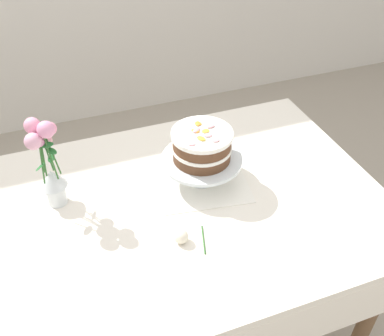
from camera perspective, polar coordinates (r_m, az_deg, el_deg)
name	(u,v)px	position (r m, az deg, el deg)	size (l,w,h in m)	color
ground_plane	(186,320)	(2.11, -0.81, -19.15)	(12.00, 12.00, 0.00)	#9E9384
dining_table	(186,224)	(1.58, -0.78, -7.23)	(1.40, 1.00, 0.74)	white
linen_napkin	(201,179)	(1.62, 1.21, -1.44)	(0.32, 0.32, 0.00)	white
cake_stand	(202,162)	(1.57, 1.25, 0.83)	(0.29, 0.29, 0.10)	silver
layer_cake	(202,145)	(1.53, 1.29, 2.98)	(0.21, 0.21, 0.12)	brown
flower_vase	(48,163)	(1.49, -18.21, 0.66)	(0.10, 0.11, 0.34)	silver
fallen_rose	(182,237)	(1.39, -1.35, -8.87)	(0.11, 0.11, 0.05)	#2D6028
loose_petal_0	(212,145)	(1.79, 2.54, 2.97)	(0.04, 0.02, 0.00)	#E56B51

